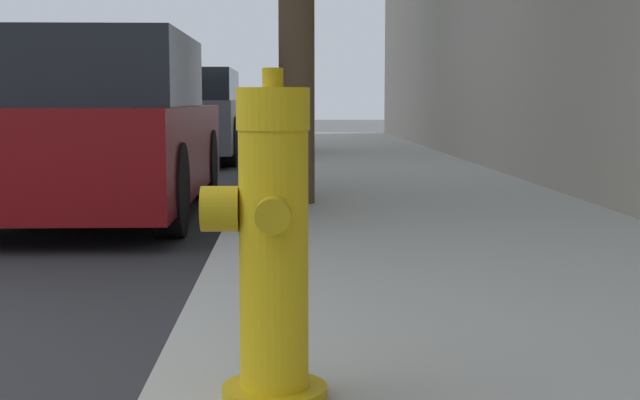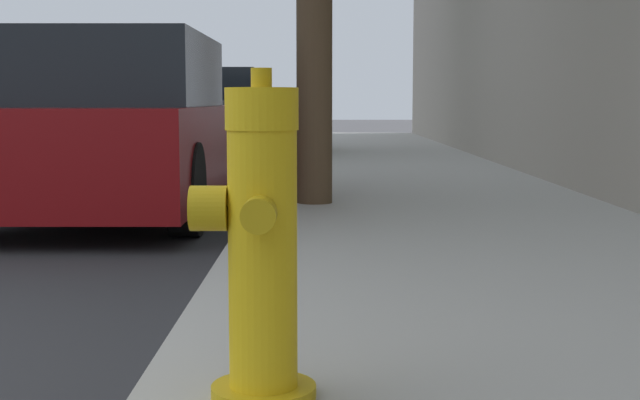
% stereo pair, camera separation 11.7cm
% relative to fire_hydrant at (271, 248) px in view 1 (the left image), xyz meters
% --- Properties ---
extents(fire_hydrant, '(0.34, 0.36, 0.90)m').
position_rel_fire_hydrant_xyz_m(fire_hydrant, '(0.00, 0.00, 0.00)').
color(fire_hydrant, '#C39C11').
rests_on(fire_hydrant, sidewalk_slab).
extents(parked_car_near, '(1.74, 4.10, 1.45)m').
position_rel_fire_hydrant_xyz_m(parked_car_near, '(-1.53, 4.92, 0.16)').
color(parked_car_near, maroon).
rests_on(parked_car_near, ground_plane).
extents(parked_car_mid, '(1.80, 4.40, 1.40)m').
position_rel_fire_hydrant_xyz_m(parked_car_mid, '(-1.58, 11.55, 0.15)').
color(parked_car_mid, '#4C5156').
rests_on(parked_car_mid, ground_plane).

